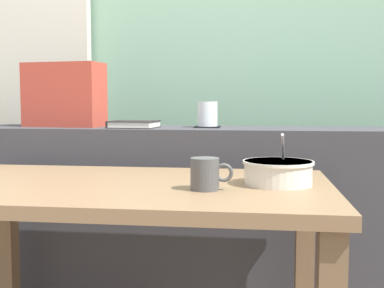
% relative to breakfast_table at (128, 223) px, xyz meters
% --- Properties ---
extents(outdoor_backdrop, '(4.80, 0.08, 2.80)m').
position_rel_breakfast_table_xyz_m(outdoor_backdrop, '(0.01, 1.14, 0.79)').
color(outdoor_backdrop, '#84B293').
rests_on(outdoor_backdrop, ground).
extents(curtain_left_panel, '(0.56, 0.06, 2.50)m').
position_rel_breakfast_table_xyz_m(curtain_left_panel, '(-0.75, 1.04, 0.64)').
color(curtain_left_panel, beige).
rests_on(curtain_left_panel, ground).
extents(dark_console_ledge, '(2.80, 0.34, 0.86)m').
position_rel_breakfast_table_xyz_m(dark_console_ledge, '(0.01, 0.58, -0.18)').
color(dark_console_ledge, '#38383D').
rests_on(dark_console_ledge, ground).
extents(breakfast_table, '(1.16, 0.66, 0.73)m').
position_rel_breakfast_table_xyz_m(breakfast_table, '(0.00, 0.00, 0.00)').
color(breakfast_table, brown).
rests_on(breakfast_table, ground).
extents(coaster_square, '(0.10, 0.10, 0.00)m').
position_rel_breakfast_table_xyz_m(coaster_square, '(0.17, 0.58, 0.25)').
color(coaster_square, black).
rests_on(coaster_square, dark_console_ledge).
extents(juice_glass, '(0.08, 0.08, 0.10)m').
position_rel_breakfast_table_xyz_m(juice_glass, '(0.17, 0.58, 0.29)').
color(juice_glass, white).
rests_on(juice_glass, coaster_square).
extents(closed_book, '(0.19, 0.17, 0.03)m').
position_rel_breakfast_table_xyz_m(closed_book, '(-0.12, 0.53, 0.26)').
color(closed_book, black).
rests_on(closed_book, dark_console_ledge).
extents(throw_pillow, '(0.34, 0.18, 0.26)m').
position_rel_breakfast_table_xyz_m(throw_pillow, '(-0.42, 0.58, 0.38)').
color(throw_pillow, '#B74233').
rests_on(throw_pillow, dark_console_ledge).
extents(soup_bowl, '(0.20, 0.20, 0.15)m').
position_rel_breakfast_table_xyz_m(soup_bowl, '(0.43, 0.02, 0.15)').
color(soup_bowl, silver).
rests_on(soup_bowl, breakfast_table).
extents(ceramic_mug, '(0.11, 0.08, 0.08)m').
position_rel_breakfast_table_xyz_m(ceramic_mug, '(0.23, -0.08, 0.16)').
color(ceramic_mug, '#4C4C4C').
rests_on(ceramic_mug, breakfast_table).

